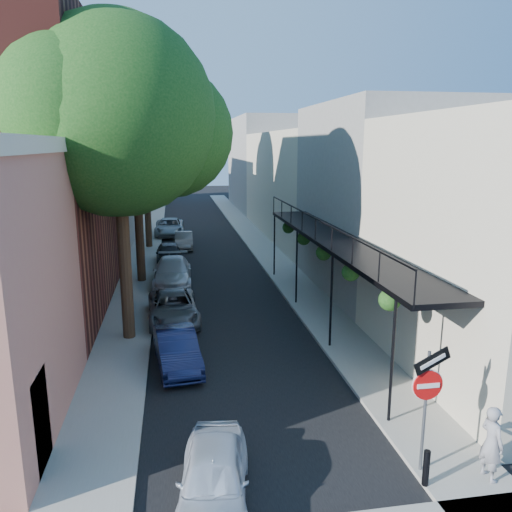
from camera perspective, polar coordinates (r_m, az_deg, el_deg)
name	(u,v)px	position (r m, az deg, el deg)	size (l,w,h in m)	color
road_surface	(201,239)	(38.66, -6.26, 2.00)	(6.00, 64.00, 0.01)	black
sidewalk_left	(148,239)	(38.66, -12.19, 1.87)	(2.00, 64.00, 0.12)	gray
sidewalk_right	(253,236)	(39.06, -0.39, 2.27)	(2.00, 64.00, 0.12)	gray
buildings_left	(67,176)	(37.50, -20.83, 8.53)	(10.10, 59.10, 12.00)	tan
buildings_right	(318,180)	(39.11, 7.04, 8.63)	(9.80, 55.00, 10.00)	beige
sign_post	(428,390)	(11.48, 19.01, -14.27)	(0.89, 0.17, 2.99)	#595B60
bollard	(426,468)	(11.82, 18.87, -21.95)	(0.14, 0.14, 0.80)	black
oak_near	(130,121)	(18.28, -14.16, 14.71)	(7.48, 6.80, 11.42)	#362515
oak_mid	(143,145)	(26.22, -12.79, 12.25)	(6.60, 6.00, 10.20)	#362515
oak_far	(151,127)	(35.27, -11.95, 14.27)	(7.70, 7.00, 11.90)	#362515
parked_car_a	(214,478)	(10.94, -4.86, -23.93)	(1.40, 3.48, 1.19)	silver
parked_car_b	(177,349)	(16.69, -9.03, -10.47)	(1.26, 3.60, 1.19)	#12183A
parked_car_c	(173,308)	(20.66, -9.43, -5.88)	(1.98, 4.29, 1.19)	#575A5F
parked_car_d	(172,272)	(26.02, -9.53, -1.82)	(1.90, 4.67, 1.36)	silver
parked_car_e	(169,254)	(30.44, -9.92, 0.22)	(1.53, 3.80, 1.29)	black
parked_car_f	(184,240)	(35.02, -8.24, 1.77)	(1.21, 3.47, 1.14)	slate
parked_car_g	(170,227)	(40.20, -9.86, 3.26)	(2.24, 4.85, 1.35)	gray
pedestrian	(492,443)	(12.28, 25.33, -18.75)	(0.61, 0.40, 1.66)	gray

